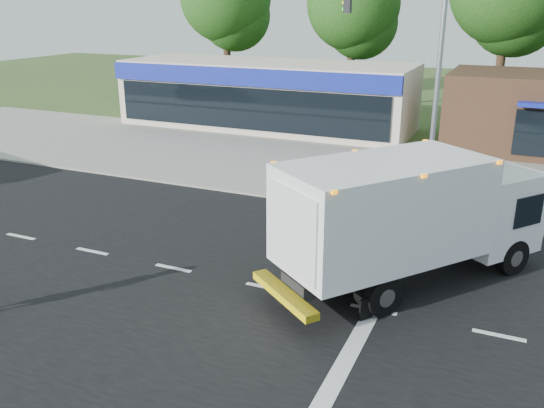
% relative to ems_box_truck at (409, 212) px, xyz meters
% --- Properties ---
extents(ground, '(120.00, 120.00, 0.00)m').
position_rel_ems_box_truck_xyz_m(ground, '(-3.38, -1.87, -2.09)').
color(ground, '#385123').
rests_on(ground, ground).
extents(road_asphalt, '(60.00, 14.00, 0.02)m').
position_rel_ems_box_truck_xyz_m(road_asphalt, '(-3.38, -1.87, -2.08)').
color(road_asphalt, black).
rests_on(road_asphalt, ground).
extents(sidewalk, '(60.00, 2.40, 0.12)m').
position_rel_ems_box_truck_xyz_m(sidewalk, '(-3.38, 6.33, -2.03)').
color(sidewalk, gray).
rests_on(sidewalk, ground).
extents(parking_apron, '(60.00, 9.00, 0.02)m').
position_rel_ems_box_truck_xyz_m(parking_apron, '(-3.38, 12.13, -2.08)').
color(parking_apron, gray).
rests_on(parking_apron, ground).
extents(lane_markings, '(55.20, 7.00, 0.01)m').
position_rel_ems_box_truck_xyz_m(lane_markings, '(-2.03, -3.22, -2.07)').
color(lane_markings, silver).
rests_on(lane_markings, road_asphalt).
extents(ems_box_truck, '(6.96, 8.00, 3.62)m').
position_rel_ems_box_truck_xyz_m(ems_box_truck, '(0.00, 0.00, 0.00)').
color(ems_box_truck, black).
rests_on(ems_box_truck, ground).
extents(retail_strip_mall, '(18.00, 6.20, 4.00)m').
position_rel_ems_box_truck_xyz_m(retail_strip_mall, '(-12.38, 18.06, -0.07)').
color(retail_strip_mall, beige).
rests_on(retail_strip_mall, ground).
extents(traffic_signal_pole, '(3.51, 0.25, 8.00)m').
position_rel_ems_box_truck_xyz_m(traffic_signal_pole, '(-1.03, 5.73, 2.84)').
color(traffic_signal_pole, gray).
rests_on(traffic_signal_pole, ground).
extents(background_trees, '(36.77, 7.39, 12.10)m').
position_rel_ems_box_truck_xyz_m(background_trees, '(-4.23, 26.30, 5.30)').
color(background_trees, '#332114').
rests_on(background_trees, ground).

